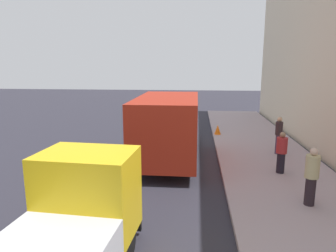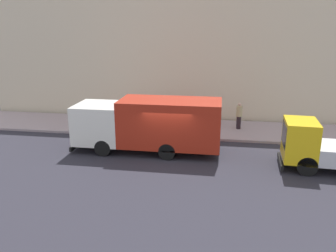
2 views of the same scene
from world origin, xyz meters
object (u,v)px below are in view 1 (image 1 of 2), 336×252
object	(u,v)px
pedestrian_walking	(279,134)
traffic_cone_orange	(218,130)
large_utility_truck	(170,123)
small_flatbed_truck	(66,232)
pedestrian_third	(312,176)
pedestrian_standing	(281,152)

from	to	relation	value
pedestrian_walking	traffic_cone_orange	bearing A→B (deg)	155.31
large_utility_truck	pedestrian_walking	xyz separation A→B (m)	(5.03, 0.33, -0.52)
large_utility_truck	small_flatbed_truck	world-z (taller)	large_utility_truck
pedestrian_third	traffic_cone_orange	bearing A→B (deg)	45.59
large_utility_truck	pedestrian_third	distance (m)	6.82
large_utility_truck	traffic_cone_orange	xyz separation A→B (m)	(2.50, 4.17, -1.17)
large_utility_truck	traffic_cone_orange	size ratio (longest dim) A/B	14.19
pedestrian_third	traffic_cone_orange	xyz separation A→B (m)	(-2.09, 9.20, -0.63)
pedestrian_walking	traffic_cone_orange	xyz separation A→B (m)	(-2.53, 3.85, -0.65)
large_utility_truck	traffic_cone_orange	distance (m)	5.01
pedestrian_third	pedestrian_standing	bearing A→B (deg)	35.36
small_flatbed_truck	pedestrian_walking	bearing A→B (deg)	59.25
small_flatbed_truck	pedestrian_walking	distance (m)	10.97
pedestrian_walking	large_utility_truck	bearing A→B (deg)	-144.26
small_flatbed_truck	pedestrian_standing	distance (m)	8.56
pedestrian_third	traffic_cone_orange	distance (m)	9.45
pedestrian_walking	small_flatbed_truck	bearing A→B (deg)	-92.63
small_flatbed_truck	traffic_cone_orange	world-z (taller)	small_flatbed_truck
pedestrian_walking	pedestrian_standing	world-z (taller)	pedestrian_walking
small_flatbed_truck	pedestrian_standing	bearing A→B (deg)	52.36
pedestrian_walking	traffic_cone_orange	distance (m)	4.65
large_utility_truck	pedestrian_standing	xyz separation A→B (m)	(4.47, -2.29, -0.62)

